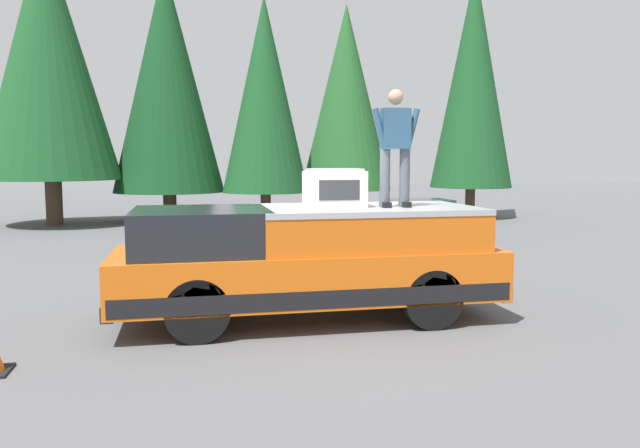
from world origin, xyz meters
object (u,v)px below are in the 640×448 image
at_px(compressor_unit, 334,188).
at_px(parked_car_grey, 415,219).
at_px(person_on_truck_bed, 395,145).
at_px(pickup_truck, 307,260).

relative_size(compressor_unit, parked_car_grey, 0.20).
xyz_separation_m(person_on_truck_bed, parked_car_grey, (8.69, -3.59, -1.97)).
bearing_deg(person_on_truck_bed, pickup_truck, 80.69).
distance_m(pickup_truck, compressor_unit, 1.13).
bearing_deg(pickup_truck, compressor_unit, -86.17).
bearing_deg(person_on_truck_bed, compressor_unit, 74.64).
height_order(pickup_truck, person_on_truck_bed, person_on_truck_bed).
distance_m(compressor_unit, person_on_truck_bed, 1.08).
xyz_separation_m(pickup_truck, person_on_truck_bed, (-0.21, -1.25, 1.68)).
relative_size(person_on_truck_bed, parked_car_grey, 0.41).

